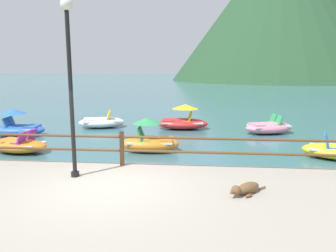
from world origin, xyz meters
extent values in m
plane|color=#3D6B75|center=(0.00, 40.00, 0.00)|extent=(200.00, 200.00, 0.00)
cube|color=#A39989|center=(0.00, -2.20, 0.20)|extent=(28.00, 8.00, 0.40)
cylinder|color=brown|center=(0.00, 1.55, 0.88)|extent=(0.12, 0.12, 0.95)
cylinder|color=brown|center=(0.00, 1.55, 1.21)|extent=(23.80, 0.07, 0.07)
cylinder|color=brown|center=(0.00, 1.55, 0.83)|extent=(23.80, 0.07, 0.07)
cylinder|color=black|center=(-0.96, 0.56, 2.37)|extent=(0.10, 0.10, 3.94)
sphere|color=silver|center=(-0.96, 0.56, 4.46)|extent=(0.28, 0.28, 0.28)
cylinder|color=black|center=(-0.96, 0.56, 0.46)|extent=(0.20, 0.20, 0.12)
ellipsoid|color=brown|center=(3.14, -0.17, 0.52)|extent=(0.65, 0.62, 0.24)
sphere|color=brown|center=(2.86, -0.43, 0.56)|extent=(0.20, 0.20, 0.20)
ellipsoid|color=brown|center=(2.77, -0.50, 0.54)|extent=(0.14, 0.14, 0.08)
cylinder|color=brown|center=(3.48, 0.08, 0.44)|extent=(0.19, 0.18, 0.04)
ellipsoid|color=brown|center=(2.91, -0.16, 0.44)|extent=(0.20, 0.19, 0.07)
ellipsoid|color=brown|center=(3.13, -0.40, 0.44)|extent=(0.20, 0.19, 0.07)
cube|color=blue|center=(6.52, 4.13, 0.41)|extent=(0.51, 0.51, 0.08)
cube|color=blue|center=(6.35, 4.19, 0.63)|extent=(0.33, 0.45, 0.43)
cube|color=blue|center=(6.68, 4.59, 0.41)|extent=(0.51, 0.51, 0.08)
cube|color=blue|center=(6.51, 4.65, 0.63)|extent=(0.33, 0.45, 0.43)
ellipsoid|color=blue|center=(-6.06, 6.86, 0.26)|extent=(2.55, 1.40, 0.52)
cube|color=silver|center=(-6.06, 6.86, 0.35)|extent=(2.00, 1.14, 0.06)
cube|color=blue|center=(-6.22, 6.61, 0.42)|extent=(0.43, 0.43, 0.08)
cube|color=blue|center=(-6.40, 6.59, 0.64)|extent=(0.24, 0.42, 0.43)
cube|color=blue|center=(-6.26, 7.08, 0.42)|extent=(0.43, 0.43, 0.08)
cube|color=blue|center=(-6.44, 7.07, 0.64)|extent=(0.24, 0.42, 0.43)
cube|color=blue|center=(-5.38, 6.92, 0.41)|extent=(0.61, 0.88, 0.12)
cone|color=blue|center=(-6.18, 6.85, 1.12)|extent=(1.22, 1.22, 0.22)
ellipsoid|color=orange|center=(0.31, 4.67, 0.28)|extent=(2.20, 1.26, 0.57)
cube|color=silver|center=(0.31, 4.67, 0.38)|extent=(1.72, 1.03, 0.06)
cube|color=#339956|center=(0.16, 4.44, 0.45)|extent=(0.43, 0.43, 0.08)
cube|color=#339956|center=(-0.02, 4.43, 0.67)|extent=(0.23, 0.41, 0.43)
cube|color=#339956|center=(0.13, 4.89, 0.45)|extent=(0.43, 0.43, 0.08)
cube|color=#339956|center=(-0.04, 4.87, 0.67)|extent=(0.23, 0.41, 0.43)
cube|color=orange|center=(0.89, 4.71, 0.44)|extent=(0.52, 0.82, 0.12)
cone|color=#339956|center=(0.20, 4.67, 1.15)|extent=(1.14, 1.14, 0.22)
ellipsoid|color=pink|center=(5.34, 8.45, 0.27)|extent=(2.57, 1.88, 0.55)
cube|color=silver|center=(5.34, 8.45, 0.37)|extent=(2.02, 1.51, 0.06)
cube|color=#339956|center=(5.42, 8.73, 0.44)|extent=(0.51, 0.51, 0.08)
cube|color=#339956|center=(5.59, 8.79, 0.66)|extent=(0.33, 0.45, 0.43)
cube|color=#339956|center=(5.58, 8.28, 0.44)|extent=(0.51, 0.51, 0.08)
cube|color=#339956|center=(5.75, 8.34, 0.66)|extent=(0.33, 0.45, 0.43)
cube|color=pink|center=(4.74, 8.24, 0.43)|extent=(0.75, 0.95, 0.12)
ellipsoid|color=red|center=(1.27, 9.25, 0.26)|extent=(2.62, 1.52, 0.53)
cube|color=silver|center=(1.27, 9.25, 0.35)|extent=(2.05, 1.24, 0.06)
cube|color=yellow|center=(1.44, 9.53, 0.42)|extent=(0.42, 0.42, 0.08)
cube|color=yellow|center=(1.62, 9.54, 0.64)|extent=(0.23, 0.41, 0.43)
cube|color=yellow|center=(1.48, 8.98, 0.42)|extent=(0.42, 0.42, 0.08)
cube|color=yellow|center=(1.66, 8.99, 0.64)|extent=(0.23, 0.41, 0.43)
cube|color=red|center=(0.57, 9.20, 0.41)|extent=(0.62, 0.99, 0.12)
cone|color=yellow|center=(1.40, 9.25, 1.12)|extent=(1.38, 1.38, 0.22)
ellipsoid|color=orange|center=(-4.42, 4.12, 0.24)|extent=(2.31, 1.60, 0.48)
cube|color=silver|center=(-4.42, 4.12, 0.32)|extent=(1.81, 1.30, 0.06)
cube|color=purple|center=(-4.22, 4.34, 0.39)|extent=(0.47, 0.47, 0.08)
cube|color=purple|center=(-4.04, 4.30, 0.61)|extent=(0.28, 0.43, 0.43)
cube|color=purple|center=(-4.31, 3.85, 0.39)|extent=(0.47, 0.47, 0.08)
cube|color=purple|center=(-4.13, 3.82, 0.61)|extent=(0.28, 0.43, 0.43)
cube|color=orange|center=(-4.99, 4.23, 0.38)|extent=(0.62, 0.93, 0.12)
ellipsoid|color=white|center=(-2.88, 9.28, 0.26)|extent=(2.62, 1.98, 0.52)
cube|color=silver|center=(-2.88, 9.28, 0.35)|extent=(2.06, 1.60, 0.06)
cube|color=yellow|center=(-2.80, 9.60, 0.42)|extent=(0.50, 0.50, 0.08)
cube|color=yellow|center=(-2.62, 9.65, 0.64)|extent=(0.31, 0.44, 0.43)
cube|color=yellow|center=(-2.64, 9.07, 0.42)|extent=(0.50, 0.50, 0.08)
cube|color=yellow|center=(-2.47, 9.12, 0.64)|extent=(0.31, 0.44, 0.43)
cube|color=white|center=(-3.50, 9.10, 0.41)|extent=(0.76, 1.07, 0.12)
cone|color=#284C2D|center=(19.66, 71.57, 16.26)|extent=(47.62, 47.62, 32.51)
cone|color=#284C2D|center=(10.13, 77.57, 9.75)|extent=(26.19, 26.19, 19.51)
camera|label=1|loc=(2.06, -6.99, 3.08)|focal=35.21mm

